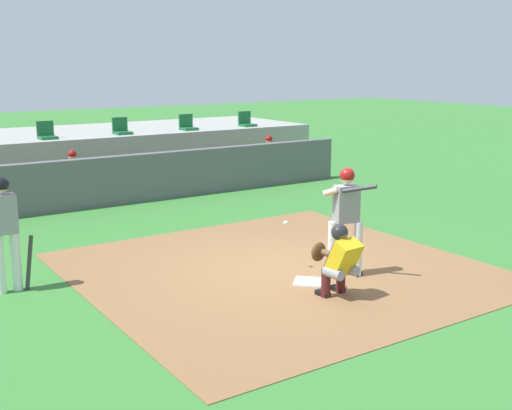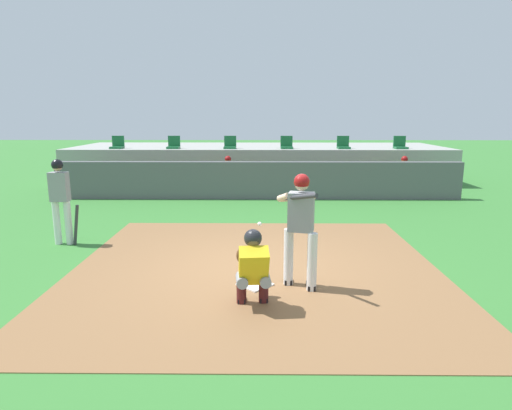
{
  "view_description": "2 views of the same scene",
  "coord_description": "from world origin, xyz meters",
  "px_view_note": "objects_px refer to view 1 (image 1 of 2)",
  "views": [
    {
      "loc": [
        -6.13,
        -8.47,
        3.43
      ],
      "look_at": [
        0.0,
        0.7,
        1.0
      ],
      "focal_mm": 45.39,
      "sensor_mm": 36.0,
      "label": 1
    },
    {
      "loc": [
        0.08,
        -7.24,
        2.66
      ],
      "look_at": [
        0.0,
        0.7,
        1.0
      ],
      "focal_mm": 30.28,
      "sensor_mm": 36.0,
      "label": 2
    }
  ],
  "objects_px": {
    "home_plate": "(308,282)",
    "stadium_seat_4": "(188,126)",
    "catcher_crouched": "(338,258)",
    "dugout_player_0": "(75,175)",
    "dugout_player_1": "(271,156)",
    "batter_at_plate": "(346,215)",
    "on_deck_batter": "(6,227)",
    "stadium_seat_3": "(122,129)",
    "stadium_seat_5": "(246,122)",
    "stadium_seat_2": "(47,134)"
  },
  "relations": [
    {
      "from": "home_plate",
      "to": "stadium_seat_4",
      "type": "bearing_deg",
      "value": 72.29
    },
    {
      "from": "catcher_crouched",
      "to": "dugout_player_0",
      "type": "height_order",
      "value": "dugout_player_0"
    },
    {
      "from": "dugout_player_1",
      "to": "batter_at_plate",
      "type": "bearing_deg",
      "value": -117.62
    },
    {
      "from": "on_deck_batter",
      "to": "dugout_player_1",
      "type": "height_order",
      "value": "on_deck_batter"
    },
    {
      "from": "dugout_player_0",
      "to": "stadium_seat_4",
      "type": "relative_size",
      "value": 2.71
    },
    {
      "from": "batter_at_plate",
      "to": "dugout_player_0",
      "type": "relative_size",
      "value": 1.39
    },
    {
      "from": "home_plate",
      "to": "dugout_player_0",
      "type": "bearing_deg",
      "value": 97.19
    },
    {
      "from": "batter_at_plate",
      "to": "catcher_crouched",
      "type": "height_order",
      "value": "batter_at_plate"
    },
    {
      "from": "catcher_crouched",
      "to": "stadium_seat_3",
      "type": "xyz_separation_m",
      "value": [
        1.11,
        10.91,
        0.93
      ]
    },
    {
      "from": "on_deck_batter",
      "to": "stadium_seat_5",
      "type": "xyz_separation_m",
      "value": [
        9.45,
        7.94,
        0.51
      ]
    },
    {
      "from": "home_plate",
      "to": "on_deck_batter",
      "type": "bearing_deg",
      "value": 150.99
    },
    {
      "from": "stadium_seat_4",
      "to": "on_deck_batter",
      "type": "bearing_deg",
      "value": -132.52
    },
    {
      "from": "on_deck_batter",
      "to": "dugout_player_1",
      "type": "xyz_separation_m",
      "value": [
        9.02,
        5.91,
        -0.35
      ]
    },
    {
      "from": "home_plate",
      "to": "dugout_player_1",
      "type": "relative_size",
      "value": 0.34
    },
    {
      "from": "on_deck_batter",
      "to": "dugout_player_0",
      "type": "xyz_separation_m",
      "value": [
        3.01,
        5.91,
        -0.35
      ]
    },
    {
      "from": "catcher_crouched",
      "to": "stadium_seat_4",
      "type": "bearing_deg",
      "value": 73.28
    },
    {
      "from": "on_deck_batter",
      "to": "stadium_seat_3",
      "type": "relative_size",
      "value": 3.72
    },
    {
      "from": "on_deck_batter",
      "to": "dugout_player_1",
      "type": "relative_size",
      "value": 1.37
    },
    {
      "from": "home_plate",
      "to": "catcher_crouched",
      "type": "relative_size",
      "value": 0.24
    },
    {
      "from": "on_deck_batter",
      "to": "batter_at_plate",
      "type": "bearing_deg",
      "value": -25.93
    },
    {
      "from": "home_plate",
      "to": "stadium_seat_3",
      "type": "relative_size",
      "value": 0.92
    },
    {
      "from": "home_plate",
      "to": "stadium_seat_2",
      "type": "distance_m",
      "value": 10.35
    },
    {
      "from": "stadium_seat_4",
      "to": "stadium_seat_5",
      "type": "distance_m",
      "value": 2.17
    },
    {
      "from": "stadium_seat_3",
      "to": "on_deck_batter",
      "type": "bearing_deg",
      "value": -122.79
    },
    {
      "from": "catcher_crouched",
      "to": "stadium_seat_5",
      "type": "relative_size",
      "value": 3.81
    },
    {
      "from": "batter_at_plate",
      "to": "catcher_crouched",
      "type": "distance_m",
      "value": 1.07
    },
    {
      "from": "home_plate",
      "to": "stadium_seat_2",
      "type": "relative_size",
      "value": 0.92
    },
    {
      "from": "dugout_player_0",
      "to": "on_deck_batter",
      "type": "bearing_deg",
      "value": -116.97
    },
    {
      "from": "on_deck_batter",
      "to": "stadium_seat_4",
      "type": "xyz_separation_m",
      "value": [
        7.28,
        7.94,
        0.51
      ]
    },
    {
      "from": "dugout_player_0",
      "to": "catcher_crouched",
      "type": "bearing_deg",
      "value": -83.56
    },
    {
      "from": "on_deck_batter",
      "to": "stadium_seat_3",
      "type": "height_order",
      "value": "stadium_seat_3"
    },
    {
      "from": "on_deck_batter",
      "to": "dugout_player_0",
      "type": "distance_m",
      "value": 6.64
    },
    {
      "from": "catcher_crouched",
      "to": "dugout_player_0",
      "type": "distance_m",
      "value": 8.93
    },
    {
      "from": "home_plate",
      "to": "dugout_player_0",
      "type": "relative_size",
      "value": 0.34
    },
    {
      "from": "dugout_player_1",
      "to": "stadium_seat_5",
      "type": "bearing_deg",
      "value": 78.01
    },
    {
      "from": "catcher_crouched",
      "to": "dugout_player_0",
      "type": "bearing_deg",
      "value": 96.44
    },
    {
      "from": "catcher_crouched",
      "to": "stadium_seat_2",
      "type": "distance_m",
      "value": 11.0
    },
    {
      "from": "dugout_player_1",
      "to": "stadium_seat_3",
      "type": "distance_m",
      "value": 4.48
    },
    {
      "from": "stadium_seat_3",
      "to": "home_plate",
      "type": "bearing_deg",
      "value": -96.08
    },
    {
      "from": "batter_at_plate",
      "to": "dugout_player_0",
      "type": "height_order",
      "value": "batter_at_plate"
    },
    {
      "from": "stadium_seat_3",
      "to": "stadium_seat_2",
      "type": "bearing_deg",
      "value": 180.0
    },
    {
      "from": "dugout_player_1",
      "to": "stadium_seat_2",
      "type": "distance_m",
      "value": 6.46
    },
    {
      "from": "on_deck_batter",
      "to": "dugout_player_0",
      "type": "relative_size",
      "value": 1.37
    },
    {
      "from": "home_plate",
      "to": "dugout_player_1",
      "type": "height_order",
      "value": "dugout_player_1"
    },
    {
      "from": "batter_at_plate",
      "to": "stadium_seat_2",
      "type": "distance_m",
      "value": 10.4
    },
    {
      "from": "on_deck_batter",
      "to": "stadium_seat_4",
      "type": "height_order",
      "value": "stadium_seat_4"
    },
    {
      "from": "dugout_player_1",
      "to": "stadium_seat_5",
      "type": "relative_size",
      "value": 2.71
    },
    {
      "from": "catcher_crouched",
      "to": "dugout_player_1",
      "type": "height_order",
      "value": "dugout_player_1"
    },
    {
      "from": "batter_at_plate",
      "to": "stadium_seat_2",
      "type": "bearing_deg",
      "value": 99.83
    },
    {
      "from": "catcher_crouched",
      "to": "dugout_player_0",
      "type": "xyz_separation_m",
      "value": [
        -1.0,
        8.87,
        0.07
      ]
    }
  ]
}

